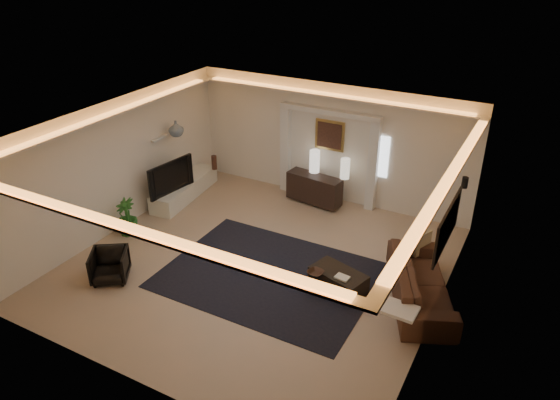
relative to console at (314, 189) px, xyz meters
The scene contains 33 objects.
floor 3.04m from the console, 87.11° to the right, with size 7.00×7.00×0.00m, color tan.
ceiling 3.92m from the console, 87.11° to the right, with size 7.00×7.00×0.00m, color white.
wall_back 1.17m from the console, 72.79° to the left, with size 7.00×7.00×0.00m, color silver.
wall_front 6.60m from the console, 88.66° to the right, with size 7.00×7.00×0.00m, color silver.
wall_left 4.62m from the console, 138.05° to the right, with size 7.00×7.00×0.00m, color silver.
wall_right 4.85m from the console, 39.49° to the right, with size 7.00×7.00×0.00m, color silver.
cove_soffit 3.74m from the console, 87.11° to the right, with size 7.00×7.00×0.04m, color silver.
daylight_slit 1.84m from the console, 17.40° to the left, with size 0.25×0.03×1.00m, color white.
area_rug 3.28m from the console, 80.24° to the right, with size 4.00×3.00×0.01m, color black.
pilaster_left 1.28m from the console, 158.62° to the left, with size 0.22×0.20×2.20m, color silver.
pilaster_right 1.53m from the console, 16.71° to the left, with size 0.22×0.20×2.20m, color silver.
alcove_header 1.90m from the console, 68.74° to the left, with size 2.52×0.20×0.12m, color silver.
painting_frame 1.34m from the console, 71.74° to the left, with size 0.74×0.04×0.74m, color tan.
painting_canvas 1.33m from the console, 70.77° to the left, with size 0.62×0.02×0.62m, color #4C2D1E.
art_panel_frame 4.71m from the console, 36.80° to the right, with size 0.04×1.64×0.74m, color black.
art_panel_gold 4.69m from the console, 36.99° to the right, with size 0.02×1.50×0.62m, color tan.
wall_sconce 3.84m from the console, 12.90° to the right, with size 0.12×0.12×0.22m, color black.
wall_niche 3.87m from the console, 153.92° to the right, with size 0.10×0.55×0.04m, color silver.
console is the anchor object (origin of this frame).
lamp_left 0.73m from the console, 117.33° to the left, with size 0.25×0.25×0.56m, color white.
lamp_right 1.00m from the console, 17.35° to the left, with size 0.22×0.22×0.49m, color beige.
media_ledge 3.25m from the console, 157.63° to the right, with size 0.58×2.33×0.44m, color silver.
tv 3.54m from the console, 148.58° to the right, with size 0.18×1.34×0.77m, color black.
figurine 2.78m from the console, behind, with size 0.14×0.14×0.37m, color #492C21.
ginger_jar 3.60m from the console, 155.65° to the right, with size 0.36×0.36×0.37m, color slate.
plant 4.45m from the console, 132.38° to the right, with size 0.47×0.47×0.84m, color #286622.
sofa 4.17m from the console, 37.61° to the right, with size 0.95×2.43×0.71m, color black.
throw_blanket 4.95m from the console, 48.71° to the right, with size 0.53×0.44×0.06m, color beige.
throw_pillow 3.37m from the console, 26.57° to the right, with size 0.14×0.45×0.45m, color tan.
coffee_table 3.54m from the console, 57.63° to the right, with size 1.03×0.56×0.38m, color black.
bowl 3.62m from the console, 64.60° to the right, with size 0.29×0.29×0.07m, color #311F16.
magazine 3.74m from the console, 57.16° to the right, with size 0.25×0.18×0.03m, color beige.
armchair 5.19m from the console, 113.51° to the right, with size 0.66×0.68×0.62m, color #30271C.
Camera 1 is at (4.61, -7.57, 5.98)m, focal length 33.84 mm.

